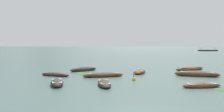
{
  "coord_description": "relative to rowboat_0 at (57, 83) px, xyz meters",
  "views": [
    {
      "loc": [
        -0.88,
        -8.89,
        3.08
      ],
      "look_at": [
        0.51,
        54.75,
        0.3
      ],
      "focal_mm": 36.99,
      "sensor_mm": 36.0,
      "label": 1
    }
  ],
  "objects": [
    {
      "name": "rowboat_7",
      "position": [
        10.96,
        -1.19,
        -0.04
      ],
      "size": [
        3.12,
        1.31,
        0.45
      ],
      "color": "brown",
      "rests_on": "ground"
    },
    {
      "name": "rowboat_0",
      "position": [
        0.0,
        0.0,
        0.0
      ],
      "size": [
        1.64,
        3.22,
        0.58
      ],
      "color": "#2D2826",
      "rests_on": "ground"
    },
    {
      "name": "mountain_2",
      "position": [
        -463.44,
        1860.17,
        160.94
      ],
      "size": [
        827.52,
        827.52,
        322.24
      ],
      "primitive_type": "cone",
      "color": "#56665B",
      "rests_on": "ground"
    },
    {
      "name": "rowboat_8",
      "position": [
        1.04,
        10.35,
        0.01
      ],
      "size": [
        3.62,
        3.42,
        0.61
      ],
      "color": "#2D2826",
      "rests_on": "ground"
    },
    {
      "name": "rowboat_1",
      "position": [
        13.09,
        5.13,
        0.03
      ],
      "size": [
        4.59,
        2.81,
        0.69
      ],
      "color": "#4C3323",
      "rests_on": "ground"
    },
    {
      "name": "rowboat_9",
      "position": [
        7.68,
        7.95,
        -0.01
      ],
      "size": [
        2.13,
        3.96,
        0.55
      ],
      "color": "brown",
      "rests_on": "ground"
    },
    {
      "name": "rowboat_4",
      "position": [
        3.71,
        -0.21,
        -0.03
      ],
      "size": [
        1.36,
        3.55,
        0.49
      ],
      "color": "#2D2826",
      "rests_on": "ground"
    },
    {
      "name": "rowboat_5",
      "position": [
        14.47,
        10.96,
        0.0
      ],
      "size": [
        4.52,
        2.9,
        0.59
      ],
      "color": "brown",
      "rests_on": "ground"
    },
    {
      "name": "ground_plane",
      "position": [
        4.81,
        1490.85,
        -0.18
      ],
      "size": [
        6000.0,
        6000.0,
        0.0
      ],
      "primitive_type": "plane",
      "color": "#425B56"
    },
    {
      "name": "weed_patch_2",
      "position": [
        1.45,
        7.18,
        -0.18
      ],
      "size": [
        3.06,
        3.64,
        0.14
      ],
      "primitive_type": "ellipsoid",
      "rotation": [
        0.0,
        0.0,
        2.13
      ],
      "color": "#38662D",
      "rests_on": "ground"
    },
    {
      "name": "rowboat_6",
      "position": [
        3.55,
        4.88,
        -0.0
      ],
      "size": [
        4.32,
        2.25,
        0.56
      ],
      "color": "#4C3323",
      "rests_on": "ground"
    },
    {
      "name": "rowboat_2",
      "position": [
        -1.39,
        5.6,
        -0.04
      ],
      "size": [
        3.48,
        2.37,
        0.44
      ],
      "color": "#2D2826",
      "rests_on": "ground"
    },
    {
      "name": "mooring_buoy",
      "position": [
        6.34,
        2.47,
        -0.09
      ],
      "size": [
        0.38,
        0.38,
        0.82
      ],
      "color": "yellow",
      "rests_on": "ground"
    },
    {
      "name": "ferry_0",
      "position": [
        64.74,
        119.75,
        0.27
      ],
      "size": [
        11.45,
        6.68,
        2.54
      ],
      "color": "#2D2826",
      "rests_on": "ground"
    }
  ]
}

